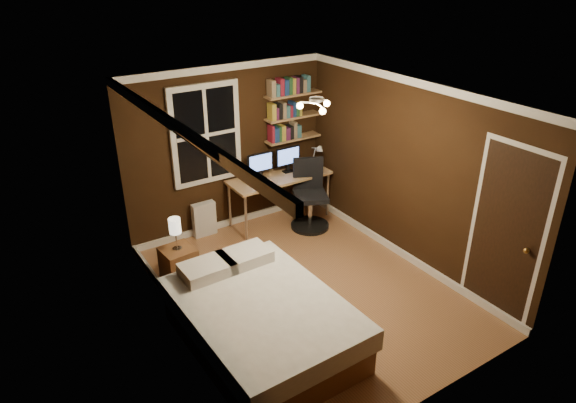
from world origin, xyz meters
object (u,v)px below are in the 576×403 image
desk_lamp (316,156)px  monitor_left (260,166)px  bedside_lamp (176,234)px  monitor_right (288,159)px  radiator (204,219)px  desk (280,180)px  bed (261,321)px  nightstand (179,265)px  office_chair (310,201)px

desk_lamp → monitor_left: bearing=169.8°
bedside_lamp → monitor_right: 2.37m
radiator → desk: desk is taller
bed → desk: (1.70, 2.34, 0.40)m
nightstand → radiator: radiator is taller
radiator → monitor_right: 1.58m
bedside_lamp → desk: bearing=20.4°
bedside_lamp → desk_lamp: bearing=14.1°
monitor_right → monitor_left: bearing=180.0°
bed → desk_lamp: size_ratio=4.82×
bed → desk_lamp: 3.31m
radiator → desk: (1.20, -0.22, 0.44)m
bedside_lamp → office_chair: (2.29, 0.34, -0.29)m
radiator → desk_lamp: (1.84, -0.31, 0.72)m
nightstand → desk_lamp: 2.81m
bed → radiator: 2.60m
monitor_left → office_chair: (0.58, -0.48, -0.55)m
desk → nightstand: bearing=-159.6°
radiator → monitor_left: size_ratio=1.25×
desk → monitor_right: monitor_right is taller
desk → desk_lamp: bearing=-7.6°
office_chair → desk_lamp: bearing=66.9°
desk → desk_lamp: 0.70m
nightstand → desk: bearing=15.6°
nightstand → bedside_lamp: bedside_lamp is taller
bedside_lamp → desk_lamp: size_ratio=0.99×
nightstand → office_chair: 2.32m
nightstand → desk: desk is taller
nightstand → office_chair: size_ratio=0.46×
desk_lamp → monitor_right: bearing=158.8°
office_chair → monitor_left: bearing=164.4°
monitor_left → office_chair: bearing=-39.4°
bed → office_chair: (1.99, 1.94, 0.12)m
radiator → desk_lamp: desk_lamp is taller
radiator → monitor_left: (0.92, -0.14, 0.71)m
bed → office_chair: size_ratio=1.96×
bedside_lamp → desk_lamp: 2.73m
nightstand → bedside_lamp: 0.46m
monitor_right → desk_lamp: (0.43, -0.17, 0.01)m
bedside_lamp → monitor_left: (1.71, 0.83, 0.26)m
monitor_left → monitor_right: size_ratio=1.00×
monitor_right → desk: bearing=-158.6°
bed → desk: bearing=52.8°
desk_lamp → office_chair: 0.73m
monitor_left → monitor_right: 0.50m
monitor_left → desk: bearing=-15.6°
nightstand → monitor_right: size_ratio=1.16×
desk_lamp → radiator: bearing=170.5°
bed → bedside_lamp: bearing=99.4°
nightstand → monitor_left: 2.03m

